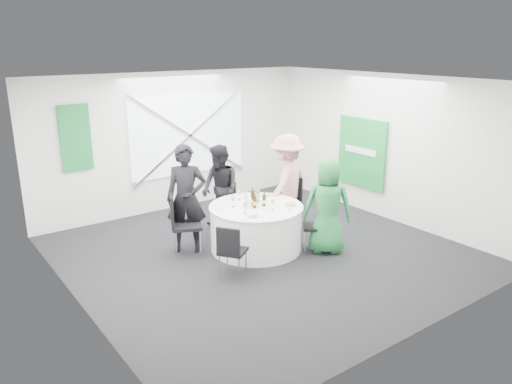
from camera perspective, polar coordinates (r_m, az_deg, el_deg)
floor at (r=8.35m, az=0.82°, el=-6.90°), size 6.00×6.00×0.00m
ceiling at (r=7.66m, az=0.91°, el=12.63°), size 6.00×6.00×0.00m
wall_back at (r=10.38m, az=-9.22°, el=5.74°), size 6.00×0.00×6.00m
wall_front at (r=5.89m, az=18.77°, el=-3.56°), size 6.00×0.00×6.00m
wall_left at (r=6.60m, az=-20.40°, el=-1.56°), size 0.00×6.00×6.00m
wall_right at (r=9.95m, az=14.83°, el=4.91°), size 0.00×6.00×6.00m
window_panel at (r=10.47m, az=-7.68°, el=6.45°), size 2.60×0.03×1.60m
window_brace_a at (r=10.43m, az=-7.58°, el=6.42°), size 2.63×0.05×1.84m
window_brace_b at (r=10.43m, az=-7.58°, el=6.42°), size 2.63×0.05×1.84m
green_banner at (r=9.56m, az=-19.92°, el=5.83°), size 0.55×0.04×1.20m
green_sign at (r=10.32m, az=11.97°, el=4.39°), size 0.05×1.20×1.40m
banquet_table at (r=8.35m, az=0.00°, el=-4.07°), size 1.56×1.56×0.76m
chair_back at (r=9.21m, az=-3.07°, el=-1.31°), size 0.44×0.45×0.85m
chair_back_left at (r=8.13m, az=-8.62°, el=-3.15°), size 0.63×0.62×1.03m
chair_back_right at (r=9.31m, az=3.83°, el=-0.74°), size 0.57×0.56×0.94m
chair_front_right at (r=8.33m, az=7.29°, el=-3.43°), size 0.54×0.54×0.85m
chair_front_left at (r=7.30m, az=-2.89°, el=-6.44°), size 0.53×0.52×0.83m
person_man_back_left at (r=8.21m, az=-7.96°, el=-0.78°), size 0.79×0.72×1.80m
person_man_back at (r=9.05m, az=-4.12°, el=0.36°), size 0.44×0.78×1.60m
person_woman_pink at (r=9.13m, az=3.52°, el=1.11°), size 1.27×0.95×1.78m
person_woman_green at (r=8.20m, az=8.19°, el=-1.63°), size 0.91×0.89×1.58m
plate_back at (r=8.72m, az=-1.77°, el=-0.47°), size 0.28×0.28×0.01m
plate_back_left at (r=8.15m, az=-4.05°, el=-1.77°), size 0.26×0.26×0.01m
plate_back_right at (r=8.73m, az=1.17°, el=-0.40°), size 0.25×0.25×0.04m
plate_front_right at (r=8.23m, az=3.95°, el=-1.51°), size 0.27×0.27×0.04m
plate_front_left at (r=7.72m, az=-1.47°, el=-2.80°), size 0.25×0.25×0.01m
napkin at (r=7.70m, az=-0.55°, el=-2.61°), size 0.17×0.12×0.05m
beer_bottle_a at (r=8.18m, az=-0.33°, el=-0.97°), size 0.06×0.06×0.26m
beer_bottle_b at (r=8.29m, az=-0.42°, el=-0.67°), size 0.06×0.06×0.28m
beer_bottle_c at (r=8.20m, az=0.93°, el=-0.99°), size 0.06×0.06×0.24m
beer_bottle_d at (r=8.11m, az=-0.17°, el=-1.17°), size 0.06×0.06×0.25m
green_water_bottle at (r=8.37m, az=0.20°, el=-0.35°), size 0.08×0.08×0.32m
clear_water_bottle at (r=8.09m, az=-1.15°, el=-1.14°), size 0.08×0.08×0.28m
wine_glass_a at (r=8.15m, az=-2.63°, el=-0.87°), size 0.07×0.07×0.17m
wine_glass_b at (r=8.01m, az=1.94°, el=-1.19°), size 0.07×0.07×0.17m
wine_glass_c at (r=8.50m, az=-1.91°, el=-0.11°), size 0.07×0.07×0.17m
wine_glass_d at (r=7.87m, az=-1.29°, el=-1.51°), size 0.07×0.07×0.17m
fork_a at (r=7.75m, az=-1.94°, el=-2.78°), size 0.11×0.12×0.01m
knife_a at (r=7.68m, az=0.38°, el=-2.93°), size 0.11×0.12×0.01m
fork_b at (r=8.73m, az=-1.49°, el=-0.48°), size 0.15×0.03×0.01m
knife_b at (r=8.56m, az=-3.12°, el=-0.86°), size 0.15×0.02×0.01m
fork_c at (r=8.33m, az=-3.92°, el=-1.39°), size 0.08×0.14×0.01m
knife_c at (r=8.07m, az=-3.87°, el=-2.00°), size 0.10×0.13×0.01m
fork_d at (r=8.04m, az=3.81°, el=-2.06°), size 0.11×0.12×0.01m
knife_d at (r=8.34m, az=3.90°, el=-1.36°), size 0.11×0.12×0.01m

